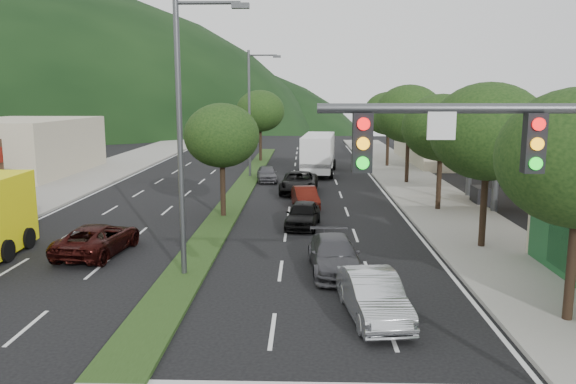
{
  "coord_description": "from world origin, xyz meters",
  "views": [
    {
      "loc": [
        4.38,
        -11.6,
        6.53
      ],
      "look_at": [
        3.66,
        12.79,
        2.32
      ],
      "focal_mm": 35.0,
      "sensor_mm": 36.0,
      "label": 1
    }
  ],
  "objects_px": {
    "streetlight_near": "(185,123)",
    "tree_r_b": "(488,132)",
    "tree_r_d": "(409,114)",
    "car_queue_e": "(267,174)",
    "tree_r_c": "(441,128)",
    "suv_maroon": "(98,239)",
    "tree_r_e": "(389,114)",
    "car_queue_a": "(303,214)",
    "car_queue_c": "(305,197)",
    "sedan_silver": "(373,296)",
    "car_queue_b": "(334,255)",
    "motorhome": "(318,153)",
    "traffic_signal": "(562,201)",
    "tree_med_far": "(260,111)",
    "car_queue_d": "(299,182)",
    "tree_med_near": "(222,136)",
    "streetlight_mid": "(252,107)"
  },
  "relations": [
    {
      "from": "car_queue_d",
      "to": "tree_r_c",
      "type": "bearing_deg",
      "value": -32.53
    },
    {
      "from": "tree_r_c",
      "to": "car_queue_b",
      "type": "xyz_separation_m",
      "value": [
        -6.48,
        -11.31,
        -4.11
      ]
    },
    {
      "from": "tree_r_d",
      "to": "motorhome",
      "type": "bearing_deg",
      "value": 139.56
    },
    {
      "from": "streetlight_near",
      "to": "tree_med_near",
      "type": "bearing_deg",
      "value": 91.18
    },
    {
      "from": "sedan_silver",
      "to": "suv_maroon",
      "type": "xyz_separation_m",
      "value": [
        -10.61,
        6.49,
        -0.04
      ]
    },
    {
      "from": "tree_med_far",
      "to": "motorhome",
      "type": "bearing_deg",
      "value": -56.87
    },
    {
      "from": "tree_r_b",
      "to": "tree_r_e",
      "type": "distance_m",
      "value": 28.0
    },
    {
      "from": "tree_r_c",
      "to": "suv_maroon",
      "type": "height_order",
      "value": "tree_r_c"
    },
    {
      "from": "car_queue_b",
      "to": "tree_med_near",
      "type": "bearing_deg",
      "value": 117.09
    },
    {
      "from": "streetlight_near",
      "to": "tree_r_b",
      "type": "bearing_deg",
      "value": 18.73
    },
    {
      "from": "tree_r_d",
      "to": "suv_maroon",
      "type": "xyz_separation_m",
      "value": [
        -16.18,
        -19.23,
        -4.53
      ]
    },
    {
      "from": "car_queue_b",
      "to": "motorhome",
      "type": "height_order",
      "value": "motorhome"
    },
    {
      "from": "sedan_silver",
      "to": "motorhome",
      "type": "height_order",
      "value": "motorhome"
    },
    {
      "from": "tree_r_b",
      "to": "tree_r_e",
      "type": "relative_size",
      "value": 1.03
    },
    {
      "from": "car_queue_a",
      "to": "car_queue_c",
      "type": "distance_m",
      "value": 5.0
    },
    {
      "from": "car_queue_c",
      "to": "car_queue_e",
      "type": "bearing_deg",
      "value": 98.42
    },
    {
      "from": "car_queue_d",
      "to": "tree_r_e",
      "type": "bearing_deg",
      "value": 64.34
    },
    {
      "from": "tree_r_d",
      "to": "car_queue_d",
      "type": "height_order",
      "value": "tree_r_d"
    },
    {
      "from": "streetlight_mid",
      "to": "car_queue_a",
      "type": "bearing_deg",
      "value": -76.49
    },
    {
      "from": "traffic_signal",
      "to": "sedan_silver",
      "type": "height_order",
      "value": "traffic_signal"
    },
    {
      "from": "tree_r_e",
      "to": "car_queue_d",
      "type": "relative_size",
      "value": 1.3
    },
    {
      "from": "tree_r_b",
      "to": "tree_r_e",
      "type": "height_order",
      "value": "tree_r_b"
    },
    {
      "from": "tree_r_e",
      "to": "suv_maroon",
      "type": "relative_size",
      "value": 1.44
    },
    {
      "from": "suv_maroon",
      "to": "streetlight_near",
      "type": "bearing_deg",
      "value": 154.51
    },
    {
      "from": "tree_med_near",
      "to": "car_queue_d",
      "type": "bearing_deg",
      "value": 62.98
    },
    {
      "from": "motorhome",
      "to": "tree_r_b",
      "type": "bearing_deg",
      "value": -69.67
    },
    {
      "from": "traffic_signal",
      "to": "car_queue_e",
      "type": "xyz_separation_m",
      "value": [
        -7.53,
        32.41,
        -4.03
      ]
    },
    {
      "from": "traffic_signal",
      "to": "tree_r_b",
      "type": "relative_size",
      "value": 1.01
    },
    {
      "from": "car_queue_e",
      "to": "motorhome",
      "type": "bearing_deg",
      "value": 41.47
    },
    {
      "from": "traffic_signal",
      "to": "streetlight_near",
      "type": "bearing_deg",
      "value": 132.77
    },
    {
      "from": "tree_r_c",
      "to": "motorhome",
      "type": "bearing_deg",
      "value": 112.6
    },
    {
      "from": "traffic_signal",
      "to": "streetlight_mid",
      "type": "bearing_deg",
      "value": 104.33
    },
    {
      "from": "tree_r_d",
      "to": "car_queue_a",
      "type": "relative_size",
      "value": 1.88
    },
    {
      "from": "streetlight_near",
      "to": "car_queue_d",
      "type": "bearing_deg",
      "value": 77.97
    },
    {
      "from": "tree_med_far",
      "to": "sedan_silver",
      "type": "relative_size",
      "value": 1.67
    },
    {
      "from": "tree_r_c",
      "to": "suv_maroon",
      "type": "distance_m",
      "value": 19.07
    },
    {
      "from": "tree_r_d",
      "to": "car_queue_c",
      "type": "xyz_separation_m",
      "value": [
        -7.56,
        -9.12,
        -4.57
      ]
    },
    {
      "from": "suv_maroon",
      "to": "tree_med_far",
      "type": "bearing_deg",
      "value": -90.42
    },
    {
      "from": "tree_r_e",
      "to": "streetlight_near",
      "type": "xyz_separation_m",
      "value": [
        -11.79,
        -32.0,
        0.69
      ]
    },
    {
      "from": "car_queue_a",
      "to": "car_queue_b",
      "type": "height_order",
      "value": "car_queue_a"
    },
    {
      "from": "tree_r_d",
      "to": "car_queue_e",
      "type": "bearing_deg",
      "value": 175.23
    },
    {
      "from": "tree_r_c",
      "to": "streetlight_near",
      "type": "height_order",
      "value": "streetlight_near"
    },
    {
      "from": "tree_med_near",
      "to": "car_queue_b",
      "type": "relative_size",
      "value": 1.36
    },
    {
      "from": "streetlight_mid",
      "to": "suv_maroon",
      "type": "bearing_deg",
      "value": -101.16
    },
    {
      "from": "traffic_signal",
      "to": "tree_r_b",
      "type": "height_order",
      "value": "tree_r_b"
    },
    {
      "from": "tree_med_far",
      "to": "streetlight_near",
      "type": "relative_size",
      "value": 0.69
    },
    {
      "from": "tree_r_e",
      "to": "car_queue_e",
      "type": "bearing_deg",
      "value": -139.01
    },
    {
      "from": "tree_r_e",
      "to": "streetlight_near",
      "type": "bearing_deg",
      "value": -110.23
    },
    {
      "from": "streetlight_mid",
      "to": "car_queue_d",
      "type": "bearing_deg",
      "value": -61.86
    },
    {
      "from": "suv_maroon",
      "to": "car_queue_c",
      "type": "distance_m",
      "value": 13.28
    }
  ]
}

